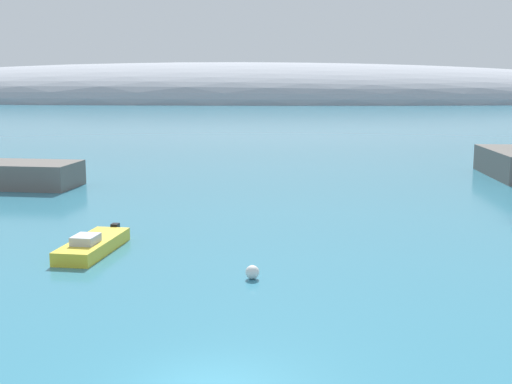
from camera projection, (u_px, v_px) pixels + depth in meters
distant_ridge at (226, 101)px, 240.38m from camera, size 347.11×79.81×27.49m
motorboat_yellow_foreground at (93, 245)px, 31.75m from camera, size 2.33×5.98×1.03m
mooring_buoy_white at (252, 272)px, 27.57m from camera, size 0.58×0.58×0.58m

